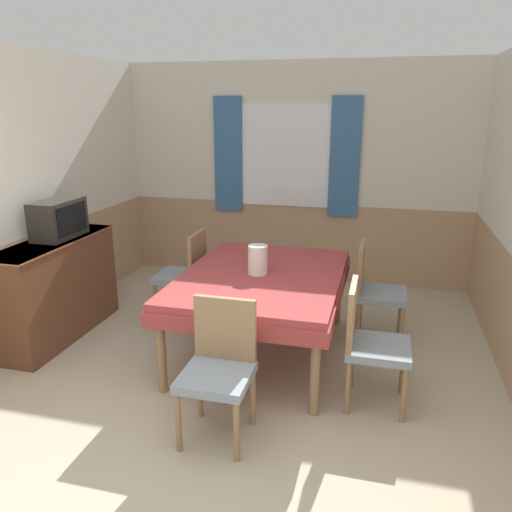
% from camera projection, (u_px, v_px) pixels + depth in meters
% --- Properties ---
extents(wall_back, '(4.55, 0.10, 2.60)m').
position_uv_depth(wall_back, '(295.00, 173.00, 5.99)').
color(wall_back, silver).
rests_on(wall_back, ground_plane).
extents(wall_left, '(0.05, 4.40, 2.60)m').
position_uv_depth(wall_left, '(34.00, 195.00, 4.63)').
color(wall_left, silver).
rests_on(wall_left, ground_plane).
extents(dining_table, '(1.35, 1.78, 0.74)m').
position_uv_depth(dining_table, '(262.00, 285.00, 4.24)').
color(dining_table, '#9E3838').
rests_on(dining_table, ground_plane).
extents(chair_right_near, '(0.44, 0.44, 0.91)m').
position_uv_depth(chair_right_near, '(369.00, 340.00, 3.55)').
color(chair_right_near, '#93704C').
rests_on(chair_right_near, ground_plane).
extents(chair_right_far, '(0.44, 0.44, 0.91)m').
position_uv_depth(chair_right_far, '(374.00, 288.00, 4.56)').
color(chair_right_far, '#93704C').
rests_on(chair_right_far, ground_plane).
extents(chair_left_far, '(0.44, 0.44, 0.91)m').
position_uv_depth(chair_left_far, '(186.00, 272.00, 5.01)').
color(chair_left_far, '#93704C').
rests_on(chair_left_far, ground_plane).
extents(chair_head_near, '(0.44, 0.44, 0.91)m').
position_uv_depth(chair_head_near, '(219.00, 364.00, 3.22)').
color(chair_head_near, '#93704C').
rests_on(chair_head_near, ground_plane).
extents(sideboard, '(0.46, 1.39, 0.93)m').
position_uv_depth(sideboard, '(56.00, 288.00, 4.63)').
color(sideboard, brown).
rests_on(sideboard, ground_plane).
extents(tv, '(0.29, 0.52, 0.35)m').
position_uv_depth(tv, '(59.00, 219.00, 4.57)').
color(tv, '#2D2823').
rests_on(tv, sideboard).
extents(vase, '(0.16, 0.16, 0.25)m').
position_uv_depth(vase, '(258.00, 260.00, 4.17)').
color(vase, silver).
rests_on(vase, dining_table).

